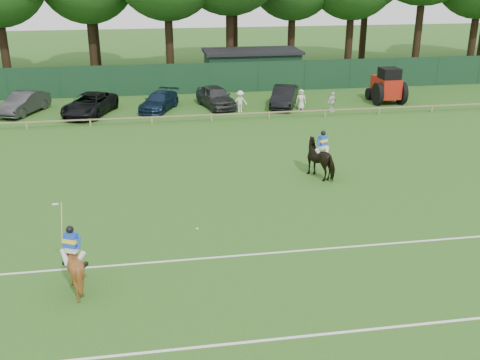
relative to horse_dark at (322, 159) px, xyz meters
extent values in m
plane|color=#1E4C14|center=(-5.18, -6.46, -0.93)|extent=(160.00, 160.00, 0.00)
imported|color=black|center=(0.00, 0.00, 0.00)|extent=(1.92, 2.41, 1.86)
imported|color=brown|center=(-10.97, -8.77, -0.08)|extent=(1.91, 1.98, 1.69)
imported|color=#313134|center=(-17.10, 15.82, -0.17)|extent=(3.25, 4.89, 1.52)
imported|color=black|center=(-12.44, 14.71, -0.18)|extent=(4.12, 5.90, 1.50)
imported|color=#112137|center=(-7.57, 15.30, -0.28)|extent=(3.45, 4.82, 1.30)
imported|color=#313234|center=(-3.38, 15.52, -0.14)|extent=(2.94, 4.95, 1.58)
imported|color=black|center=(1.68, 14.87, -0.17)|extent=(3.16, 4.89, 1.52)
imported|color=silver|center=(-1.83, 13.75, -0.15)|extent=(1.05, 0.68, 1.55)
imported|color=silver|center=(4.66, 12.62, -0.19)|extent=(0.92, 0.75, 1.47)
imported|color=silver|center=(2.69, 13.80, -0.19)|extent=(0.82, 0.65, 1.48)
cube|color=silver|center=(0.00, 0.00, 0.64)|extent=(0.44, 0.40, 0.18)
cube|color=blue|center=(0.00, 0.00, 0.96)|extent=(0.50, 0.46, 0.51)
cube|color=yellow|center=(0.00, 0.00, 0.94)|extent=(0.51, 0.46, 0.18)
sphere|color=black|center=(0.00, 0.00, 1.33)|extent=(0.25, 0.25, 0.25)
cylinder|color=silver|center=(0.25, 0.08, 0.34)|extent=(0.37, 0.47, 0.59)
cylinder|color=silver|center=(-0.21, -0.17, 0.34)|extent=(0.48, 0.26, 0.59)
cube|color=silver|center=(-10.97, -8.77, 0.51)|extent=(0.44, 0.39, 0.18)
cube|color=blue|center=(-10.97, -8.77, 0.83)|extent=(0.49, 0.45, 0.51)
cube|color=yellow|center=(-10.97, -8.77, 0.81)|extent=(0.51, 0.45, 0.18)
sphere|color=black|center=(-10.97, -8.77, 1.20)|extent=(0.25, 0.25, 0.25)
cylinder|color=silver|center=(-10.76, -8.93, 0.21)|extent=(0.48, 0.27, 0.59)
cylinder|color=silver|center=(-11.23, -8.70, 0.21)|extent=(0.37, 0.46, 0.59)
cylinder|color=tan|center=(-11.22, -8.59, 1.38)|extent=(0.07, 0.64, 1.17)
sphere|color=silver|center=(-6.68, -5.06, -0.88)|extent=(0.09, 0.09, 0.09)
cube|color=silver|center=(-5.18, -12.46, -0.92)|extent=(60.00, 0.10, 0.01)
cube|color=silver|center=(-5.18, -7.46, -0.92)|extent=(60.00, 0.10, 0.01)
cube|color=#997F5B|center=(-5.18, 11.54, -0.48)|extent=(62.00, 0.08, 0.08)
cube|color=#14351E|center=(-5.18, 20.54, 0.32)|extent=(92.00, 0.04, 2.50)
cube|color=#14331E|center=(0.82, 23.54, 0.47)|extent=(8.00, 4.00, 2.80)
cube|color=black|center=(0.82, 23.54, 1.99)|extent=(8.40, 4.40, 0.24)
cube|color=#AB1D0F|center=(9.71, 15.04, 0.26)|extent=(1.47, 2.71, 1.47)
cube|color=black|center=(9.71, 14.59, 1.27)|extent=(1.35, 1.47, 1.01)
cylinder|color=black|center=(8.75, 14.25, -0.08)|extent=(0.34, 1.69, 1.69)
cylinder|color=black|center=(10.67, 14.25, -0.08)|extent=(0.34, 1.69, 1.69)
cylinder|color=black|center=(8.87, 16.16, -0.48)|extent=(0.34, 0.90, 0.90)
cylinder|color=black|center=(10.56, 16.16, -0.48)|extent=(0.34, 0.90, 0.90)
camera|label=1|loc=(-8.27, -25.30, 8.92)|focal=42.00mm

